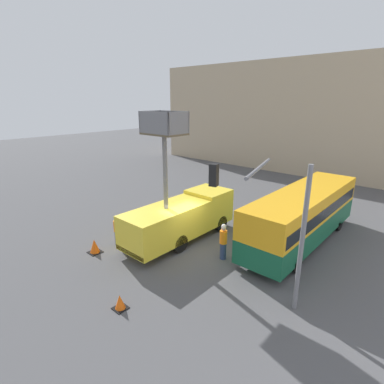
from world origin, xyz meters
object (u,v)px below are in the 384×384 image
object	(u,v)px
city_bus	(303,213)
utility_truck	(181,215)
traffic_light_pole	(268,209)
traffic_cone_mid_road	(95,246)
traffic_cone_near_truck	(120,302)
road_worker_directing	(223,241)
road_worker_near_truck	(117,230)

from	to	relation	value
city_bus	utility_truck	bearing A→B (deg)	118.00
traffic_light_pole	traffic_cone_mid_road	distance (m)	9.69
traffic_cone_mid_road	traffic_cone_near_truck	bearing A→B (deg)	-20.38
road_worker_directing	traffic_cone_mid_road	world-z (taller)	road_worker_directing
utility_truck	city_bus	bearing A→B (deg)	38.69
road_worker_directing	traffic_cone_mid_road	bearing A→B (deg)	-137.02
utility_truck	road_worker_directing	size ratio (longest dim) A/B	3.81
traffic_light_pole	road_worker_near_truck	world-z (taller)	traffic_light_pole
utility_truck	road_worker_directing	bearing A→B (deg)	-4.08
road_worker_near_truck	utility_truck	bearing A→B (deg)	127.56
city_bus	traffic_cone_near_truck	xyz separation A→B (m)	(-2.93, -10.39, -1.52)
road_worker_directing	traffic_cone_mid_road	distance (m)	6.89
traffic_light_pole	traffic_cone_near_truck	world-z (taller)	traffic_light_pole
road_worker_directing	traffic_cone_near_truck	bearing A→B (deg)	-90.27
traffic_light_pole	road_worker_directing	bearing A→B (deg)	153.16
road_worker_near_truck	traffic_cone_mid_road	world-z (taller)	road_worker_near_truck
traffic_cone_near_truck	traffic_cone_mid_road	bearing A→B (deg)	159.62
city_bus	road_worker_near_truck	xyz separation A→B (m)	(-7.64, -7.19, -0.93)
traffic_cone_mid_road	road_worker_near_truck	bearing A→B (deg)	85.41
city_bus	traffic_light_pole	world-z (taller)	traffic_light_pole
utility_truck	traffic_light_pole	size ratio (longest dim) A/B	1.27
city_bus	traffic_cone_mid_road	distance (m)	11.67
city_bus	traffic_cone_mid_road	world-z (taller)	city_bus
traffic_cone_mid_road	road_worker_directing	bearing A→B (deg)	36.20
traffic_light_pole	traffic_cone_near_truck	distance (m)	6.81
traffic_cone_near_truck	utility_truck	bearing A→B (deg)	112.02
road_worker_near_truck	traffic_cone_near_truck	distance (m)	5.72
city_bus	traffic_light_pole	bearing A→B (deg)	177.67
utility_truck	traffic_cone_near_truck	distance (m)	6.66
city_bus	road_worker_directing	world-z (taller)	city_bus
traffic_light_pole	traffic_cone_near_truck	xyz separation A→B (m)	(-3.83, -4.27, -3.66)
utility_truck	traffic_cone_near_truck	world-z (taller)	utility_truck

